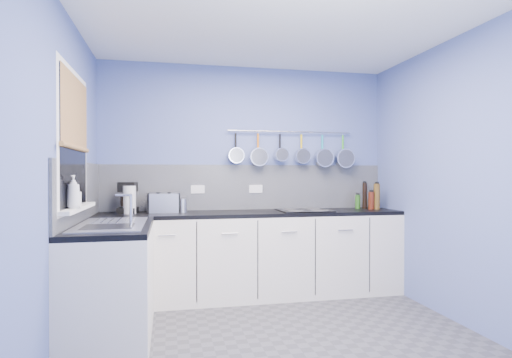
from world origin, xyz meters
name	(u,v)px	position (x,y,z in m)	size (l,w,h in m)	color
floor	(282,342)	(0.00, 0.00, -0.01)	(3.20, 3.00, 0.02)	#47474C
ceiling	(282,17)	(0.00, 0.00, 2.51)	(3.20, 3.00, 0.02)	white
wall_back	(246,178)	(0.00, 1.51, 1.25)	(3.20, 0.02, 2.50)	#5363A1
wall_front	(378,185)	(0.00, -1.51, 1.25)	(3.20, 0.02, 2.50)	#5363A1
wall_left	(59,181)	(-1.61, 0.00, 1.25)	(0.02, 3.00, 2.50)	#5363A1
wall_right	(464,180)	(1.61, 0.00, 1.25)	(0.02, 3.00, 2.50)	#5363A1
backsplash_back	(247,187)	(0.00, 1.49, 1.15)	(3.20, 0.02, 0.50)	gray
backsplash_left	(80,192)	(-1.59, 0.60, 1.15)	(0.02, 1.80, 0.50)	gray
cabinet_run_back	(252,256)	(0.00, 1.20, 0.43)	(3.20, 0.60, 0.86)	silver
worktop_back	(252,213)	(0.00, 1.20, 0.88)	(3.20, 0.60, 0.04)	black
cabinet_run_left	(112,285)	(-1.30, 0.30, 0.43)	(0.60, 1.20, 0.86)	silver
worktop_left	(112,227)	(-1.30, 0.30, 0.88)	(0.60, 1.20, 0.04)	black
window_frame	(74,141)	(-1.58, 0.30, 1.55)	(0.01, 1.00, 1.10)	white
window_glass	(74,141)	(-1.57, 0.30, 1.55)	(0.01, 0.90, 1.00)	black
bamboo_blind	(75,112)	(-1.56, 0.30, 1.77)	(0.01, 0.90, 0.55)	olive
window_sill	(77,208)	(-1.55, 0.30, 1.04)	(0.10, 0.98, 0.03)	white
sink_unit	(112,224)	(-1.30, 0.30, 0.90)	(0.50, 0.95, 0.01)	silver
mixer_tap	(131,210)	(-1.14, 0.12, 1.03)	(0.12, 0.08, 0.26)	silver
socket_left	(198,189)	(-0.55, 1.48, 1.13)	(0.15, 0.01, 0.09)	white
socket_right	(256,189)	(0.10, 1.48, 1.13)	(0.15, 0.01, 0.09)	white
pot_rail	(291,132)	(0.50, 1.45, 1.78)	(0.02, 0.02, 1.45)	silver
soap_bottle_a	(73,192)	(-1.53, 0.07, 1.17)	(0.09, 0.09, 0.24)	white
soap_bottle_b	(75,196)	(-1.53, 0.12, 1.14)	(0.08, 0.08, 0.17)	white
paper_towel	(129,200)	(-1.25, 1.21, 1.04)	(0.12, 0.12, 0.28)	white
coffee_maker	(128,198)	(-1.27, 1.27, 1.06)	(0.18, 0.20, 0.32)	black
toaster	(164,203)	(-0.91, 1.29, 1.00)	(0.31, 0.18, 0.20)	silver
canister	(182,205)	(-0.72, 1.29, 0.97)	(0.10, 0.10, 0.14)	silver
hob	(304,210)	(0.57, 1.16, 0.91)	(0.54, 0.48, 0.01)	black
pan_0	(236,147)	(-0.13, 1.44, 1.60)	(0.18, 0.10, 0.37)	silver
pan_1	(258,149)	(0.12, 1.44, 1.58)	(0.21, 0.10, 0.40)	silver
pan_2	(280,147)	(0.37, 1.44, 1.61)	(0.15, 0.13, 0.34)	silver
pan_3	(301,148)	(0.63, 1.44, 1.60)	(0.18, 0.10, 0.37)	silver
pan_4	(322,150)	(0.88, 1.44, 1.58)	(0.21, 0.12, 0.40)	silver
pan_5	(343,150)	(1.14, 1.44, 1.57)	(0.22, 0.12, 0.41)	silver
condiment_0	(372,202)	(1.44, 1.32, 0.97)	(0.05, 0.05, 0.14)	#3F721E
condiment_1	(365,196)	(1.35, 1.32, 1.05)	(0.05, 0.05, 0.29)	black
condiment_2	(358,202)	(1.27, 1.32, 0.98)	(0.06, 0.06, 0.16)	#265919
condiment_3	(377,196)	(1.44, 1.21, 1.04)	(0.07, 0.07, 0.29)	brown
condiment_4	(371,201)	(1.38, 1.21, 1.00)	(0.07, 0.07, 0.20)	#4C190C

